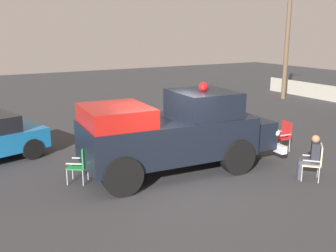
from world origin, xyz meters
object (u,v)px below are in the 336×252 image
lawn_chair_by_car (284,134)px  lawn_chair_spare (81,162)px  vintage_fire_truck (175,132)px  utility_pole (287,37)px  spectator_seated (311,156)px  lawn_chair_near_truck (316,160)px  spectator_standing (205,119)px

lawn_chair_by_car → lawn_chair_spare: 6.98m
vintage_fire_truck → utility_pole: 14.35m
spectator_seated → utility_pole: utility_pole is taller
lawn_chair_near_truck → vintage_fire_truck: bearing=-130.2°
lawn_chair_by_car → utility_pole: (-7.55, 7.75, 3.05)m
lawn_chair_by_car → lawn_chair_spare: size_ratio=1.00×
vintage_fire_truck → utility_pole: bearing=121.8°
vintage_fire_truck → spectator_standing: vintage_fire_truck is taller
lawn_chair_near_truck → utility_pole: size_ratio=0.15×
vintage_fire_truck → lawn_chair_by_car: size_ratio=5.96×
spectator_standing → utility_pole: utility_pole is taller
spectator_seated → utility_pole: bearing=137.3°
vintage_fire_truck → spectator_seated: (2.44, 2.91, -0.50)m
vintage_fire_truck → spectator_standing: (-1.73, 2.25, -0.23)m
lawn_chair_near_truck → utility_pole: bearing=137.9°
spectator_seated → utility_pole: (-9.88, 9.11, 2.95)m
lawn_chair_near_truck → utility_pole: utility_pole is taller
lawn_chair_spare → utility_pole: (-6.98, 14.70, 3.05)m
utility_pole → lawn_chair_near_truck: bearing=-42.1°
lawn_chair_by_car → lawn_chair_spare: bearing=-94.7°
vintage_fire_truck → lawn_chair_near_truck: size_ratio=5.96×
spectator_seated → vintage_fire_truck: bearing=-130.0°
spectator_standing → utility_pole: 11.63m
spectator_standing → utility_pole: bearing=120.3°
spectator_standing → utility_pole: (-5.71, 9.77, 2.68)m
lawn_chair_near_truck → spectator_seated: size_ratio=0.79×
lawn_chair_spare → utility_pole: 16.56m
vintage_fire_truck → lawn_chair_near_truck: (2.54, 3.00, -0.61)m
spectator_seated → spectator_standing: 4.24m
vintage_fire_truck → spectator_seated: vintage_fire_truck is taller
lawn_chair_spare → spectator_standing: (-1.27, 4.93, 0.37)m
vintage_fire_truck → spectator_standing: size_ratio=3.63×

